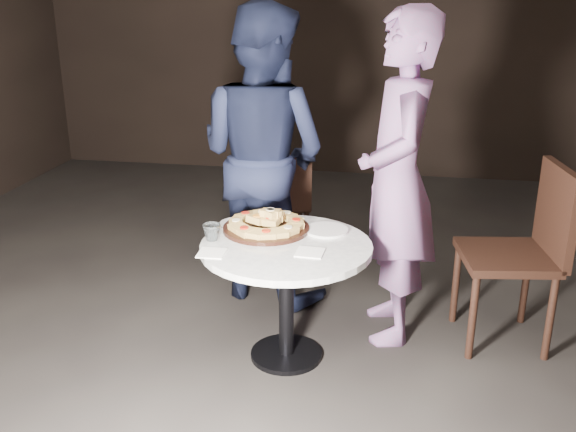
{
  "coord_description": "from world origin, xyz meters",
  "views": [
    {
      "loc": [
        0.66,
        -3.05,
        1.86
      ],
      "look_at": [
        0.14,
        -0.08,
        0.78
      ],
      "focal_mm": 40.0,
      "sensor_mm": 36.0,
      "label": 1
    }
  ],
  "objects_px": {
    "serving_board": "(266,228)",
    "water_glass": "(212,232)",
    "chair_right": "(527,244)",
    "diner_teal": "(398,181)",
    "table": "(286,266)",
    "diner_navy": "(263,156)",
    "focaccia_pile": "(267,221)",
    "chair_far": "(282,198)"
  },
  "relations": [
    {
      "from": "water_glass",
      "to": "focaccia_pile",
      "type": "bearing_deg",
      "value": 36.86
    },
    {
      "from": "table",
      "to": "water_glass",
      "type": "xyz_separation_m",
      "value": [
        -0.38,
        -0.02,
        0.16
      ]
    },
    {
      "from": "chair_right",
      "to": "diner_teal",
      "type": "bearing_deg",
      "value": -97.19
    },
    {
      "from": "serving_board",
      "to": "chair_right",
      "type": "xyz_separation_m",
      "value": [
        1.37,
        0.23,
        -0.08
      ]
    },
    {
      "from": "focaccia_pile",
      "to": "chair_far",
      "type": "bearing_deg",
      "value": 96.27
    },
    {
      "from": "focaccia_pile",
      "to": "diner_teal",
      "type": "height_order",
      "value": "diner_teal"
    },
    {
      "from": "serving_board",
      "to": "diner_navy",
      "type": "bearing_deg",
      "value": 103.62
    },
    {
      "from": "water_glass",
      "to": "diner_teal",
      "type": "xyz_separation_m",
      "value": [
        0.91,
        0.4,
        0.2
      ]
    },
    {
      "from": "table",
      "to": "diner_teal",
      "type": "relative_size",
      "value": 0.59
    },
    {
      "from": "focaccia_pile",
      "to": "diner_navy",
      "type": "relative_size",
      "value": 0.23
    },
    {
      "from": "diner_teal",
      "to": "focaccia_pile",
      "type": "bearing_deg",
      "value": -81.67
    },
    {
      "from": "chair_far",
      "to": "table",
      "type": "bearing_deg",
      "value": 83.69
    },
    {
      "from": "chair_far",
      "to": "chair_right",
      "type": "height_order",
      "value": "chair_right"
    },
    {
      "from": "water_glass",
      "to": "chair_far",
      "type": "bearing_deg",
      "value": 84.46
    },
    {
      "from": "water_glass",
      "to": "chair_right",
      "type": "bearing_deg",
      "value": 14.37
    },
    {
      "from": "serving_board",
      "to": "diner_teal",
      "type": "bearing_deg",
      "value": 17.6
    },
    {
      "from": "focaccia_pile",
      "to": "chair_far",
      "type": "relative_size",
      "value": 0.51
    },
    {
      "from": "diner_navy",
      "to": "diner_teal",
      "type": "bearing_deg",
      "value": 178.37
    },
    {
      "from": "serving_board",
      "to": "diner_teal",
      "type": "height_order",
      "value": "diner_teal"
    },
    {
      "from": "water_glass",
      "to": "chair_far",
      "type": "relative_size",
      "value": 0.11
    },
    {
      "from": "chair_right",
      "to": "focaccia_pile",
      "type": "bearing_deg",
      "value": -88.98
    },
    {
      "from": "water_glass",
      "to": "chair_right",
      "type": "height_order",
      "value": "chair_right"
    },
    {
      "from": "serving_board",
      "to": "table",
      "type": "bearing_deg",
      "value": -50.85
    },
    {
      "from": "water_glass",
      "to": "diner_teal",
      "type": "height_order",
      "value": "diner_teal"
    },
    {
      "from": "diner_navy",
      "to": "diner_teal",
      "type": "xyz_separation_m",
      "value": [
        0.81,
        -0.38,
        -0.0
      ]
    },
    {
      "from": "water_glass",
      "to": "chair_right",
      "type": "distance_m",
      "value": 1.66
    },
    {
      "from": "serving_board",
      "to": "water_glass",
      "type": "bearing_deg",
      "value": -142.69
    },
    {
      "from": "chair_far",
      "to": "diner_navy",
      "type": "relative_size",
      "value": 0.45
    },
    {
      "from": "table",
      "to": "diner_navy",
      "type": "xyz_separation_m",
      "value": [
        -0.28,
        0.76,
        0.37
      ]
    },
    {
      "from": "water_glass",
      "to": "chair_far",
      "type": "distance_m",
      "value": 1.32
    },
    {
      "from": "serving_board",
      "to": "water_glass",
      "type": "distance_m",
      "value": 0.31
    },
    {
      "from": "focaccia_pile",
      "to": "chair_right",
      "type": "bearing_deg",
      "value": 9.47
    },
    {
      "from": "focaccia_pile",
      "to": "chair_far",
      "type": "height_order",
      "value": "chair_far"
    },
    {
      "from": "table",
      "to": "chair_right",
      "type": "xyz_separation_m",
      "value": [
        1.23,
        0.4,
        0.05
      ]
    },
    {
      "from": "table",
      "to": "diner_navy",
      "type": "relative_size",
      "value": 0.58
    },
    {
      "from": "table",
      "to": "serving_board",
      "type": "xyz_separation_m",
      "value": [
        -0.14,
        0.17,
        0.13
      ]
    },
    {
      "from": "chair_far",
      "to": "chair_right",
      "type": "xyz_separation_m",
      "value": [
        1.48,
        -0.88,
        0.12
      ]
    },
    {
      "from": "diner_navy",
      "to": "chair_far",
      "type": "bearing_deg",
      "value": -69.56
    },
    {
      "from": "water_glass",
      "to": "diner_teal",
      "type": "distance_m",
      "value": 1.01
    },
    {
      "from": "table",
      "to": "diner_teal",
      "type": "distance_m",
      "value": 0.75
    },
    {
      "from": "water_glass",
      "to": "chair_far",
      "type": "xyz_separation_m",
      "value": [
        0.13,
        1.29,
        -0.23
      ]
    },
    {
      "from": "focaccia_pile",
      "to": "diner_teal",
      "type": "xyz_separation_m",
      "value": [
        0.66,
        0.21,
        0.19
      ]
    }
  ]
}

